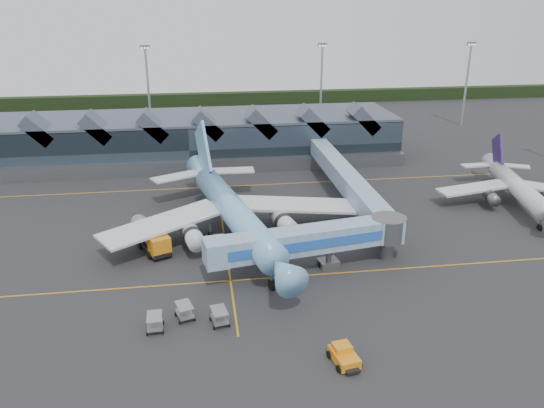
{
  "coord_description": "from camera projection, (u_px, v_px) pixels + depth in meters",
  "views": [
    {
      "loc": [
        -3.15,
        -67.12,
        33.55
      ],
      "look_at": [
        7.2,
        5.04,
        5.0
      ],
      "focal_mm": 35.0,
      "sensor_mm": 36.0,
      "label": 1
    }
  ],
  "objects": [
    {
      "name": "ground",
      "position": [
        227.0,
        253.0,
        74.52
      ],
      "size": [
        260.0,
        260.0,
        0.0
      ],
      "primitive_type": "plane",
      "color": "#252528",
      "rests_on": "ground"
    },
    {
      "name": "jet_bridge",
      "position": [
        321.0,
        239.0,
        68.79
      ],
      "size": [
        27.48,
        8.36,
        6.12
      ],
      "rotation": [
        0.0,
        0.0,
        0.17
      ],
      "color": "#75A8C4",
      "rests_on": "ground"
    },
    {
      "name": "pushback_tug",
      "position": [
        344.0,
        356.0,
        51.87
      ],
      "size": [
        2.98,
        4.16,
        1.72
      ],
      "rotation": [
        0.0,
        0.0,
        0.17
      ],
      "color": "orange",
      "rests_on": "ground"
    },
    {
      "name": "fuel_truck",
      "position": [
        149.0,
        234.0,
        75.46
      ],
      "size": [
        6.44,
        10.39,
        3.58
      ],
      "rotation": [
        0.0,
        0.0,
        0.42
      ],
      "color": "black",
      "rests_on": "ground"
    },
    {
      "name": "light_masts",
      "position": [
        294.0,
        88.0,
        130.62
      ],
      "size": [
        132.4,
        42.56,
        22.45
      ],
      "color": "#9A9EA2",
      "rests_on": "ground"
    },
    {
      "name": "terminal",
      "position": [
        189.0,
        138.0,
        115.71
      ],
      "size": [
        90.0,
        22.25,
        12.52
      ],
      "color": "black",
      "rests_on": "ground"
    },
    {
      "name": "tree_line_far",
      "position": [
        206.0,
        99.0,
        175.18
      ],
      "size": [
        260.0,
        4.0,
        4.0
      ],
      "primitive_type": "cube",
      "color": "black",
      "rests_on": "ground"
    },
    {
      "name": "main_airliner",
      "position": [
        232.0,
        209.0,
        78.36
      ],
      "size": [
        38.56,
        45.05,
        14.59
      ],
      "rotation": [
        0.0,
        0.0,
        0.22
      ],
      "color": "#6DA8DE",
      "rests_on": "ground"
    },
    {
      "name": "regional_jet",
      "position": [
        516.0,
        186.0,
        90.97
      ],
      "size": [
        26.9,
        29.77,
        10.26
      ],
      "rotation": [
        0.0,
        0.0,
        -0.2
      ],
      "color": "silver",
      "rests_on": "ground"
    },
    {
      "name": "baggage_carts",
      "position": [
        187.0,
        316.0,
        57.93
      ],
      "size": [
        8.8,
        4.47,
        1.76
      ],
      "rotation": [
        0.0,
        0.0,
        0.19
      ],
      "color": "#919499",
      "rests_on": "ground"
    },
    {
      "name": "taxi_stripes",
      "position": [
        223.0,
        224.0,
        83.73
      ],
      "size": [
        120.0,
        60.0,
        0.01
      ],
      "color": "#C18816",
      "rests_on": "ground"
    }
  ]
}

